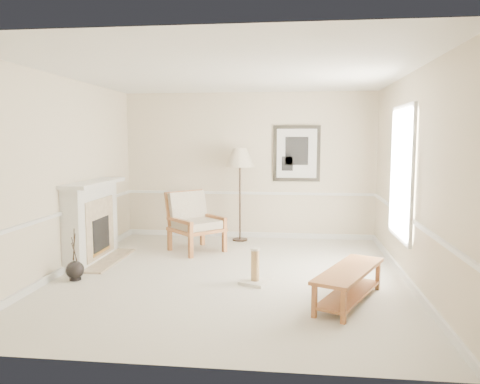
% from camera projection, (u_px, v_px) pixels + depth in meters
% --- Properties ---
extents(ground, '(5.50, 5.50, 0.00)m').
position_uv_depth(ground, '(230.00, 276.00, 6.81)').
color(ground, silver).
rests_on(ground, ground).
extents(room, '(5.04, 5.54, 2.92)m').
position_uv_depth(room, '(240.00, 147.00, 6.65)').
color(room, beige).
rests_on(room, ground).
extents(fireplace, '(0.64, 1.64, 1.31)m').
position_uv_depth(fireplace, '(92.00, 222.00, 7.60)').
color(fireplace, white).
rests_on(fireplace, ground).
extents(floor_vase, '(0.25, 0.25, 0.75)m').
position_uv_depth(floor_vase, '(75.00, 271.00, 6.59)').
color(floor_vase, black).
rests_on(floor_vase, ground).
extents(armchair, '(1.16, 1.16, 1.05)m').
position_uv_depth(armchair, '(193.00, 219.00, 8.34)').
color(armchair, '#965030').
rests_on(armchair, ground).
extents(floor_lamp, '(0.57, 0.57, 1.81)m').
position_uv_depth(floor_lamp, '(240.00, 160.00, 9.01)').
color(floor_lamp, black).
rests_on(floor_lamp, ground).
extents(bench, '(1.02, 1.52, 0.42)m').
position_uv_depth(bench, '(349.00, 280.00, 5.68)').
color(bench, '#965030').
rests_on(bench, ground).
extents(scratching_post, '(0.46, 0.46, 0.50)m').
position_uv_depth(scratching_post, '(255.00, 272.00, 6.43)').
color(scratching_post, silver).
rests_on(scratching_post, ground).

